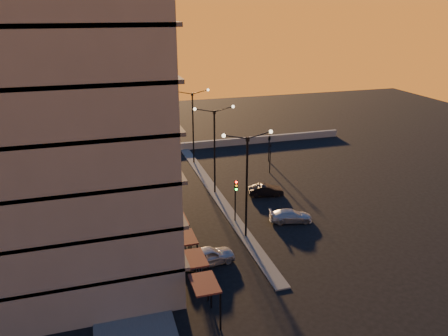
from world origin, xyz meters
The scene contains 14 objects.
ground centered at (0.00, 0.00, 0.00)m, with size 120.00×120.00×0.00m, color black.
sidewalk_west centered at (-10.50, 4.00, 0.06)m, with size 5.00×40.00×0.12m, color #4E4D4B.
median centered at (0.00, 10.00, 0.06)m, with size 1.20×36.00×0.12m, color #4E4D4B.
parapet centered at (2.00, 26.00, 0.50)m, with size 44.00×0.50×1.00m, color slate.
building centered at (-14.00, 0.03, 11.91)m, with size 14.35×17.08×25.00m.
streetlamp_near centered at (0.00, 0.00, 5.59)m, with size 4.32×0.32×9.51m.
streetlamp_mid centered at (0.00, 10.00, 5.59)m, with size 4.32×0.32×9.51m.
streetlamp_far centered at (0.00, 20.00, 5.59)m, with size 4.32×0.32×9.51m.
traffic_light_main centered at (0.00, 2.87, 2.89)m, with size 0.28×0.44×4.25m.
signal_east_a centered at (8.00, 14.00, 1.93)m, with size 0.13×0.16×3.60m.
signal_east_b centered at (9.50, 18.00, 3.10)m, with size 0.42×1.99×3.60m.
car_hatchback centered at (-4.20, -3.19, 0.72)m, with size 1.69×4.20×1.43m, color #ACAEB4.
car_sedan centered at (5.00, 7.83, 0.61)m, with size 1.29×3.70×1.22m, color black.
car_wagon centered at (4.99, 1.55, 0.58)m, with size 1.63×4.00×1.16m, color #B1B6BA.
Camera 1 is at (-11.53, -31.71, 18.85)m, focal length 35.00 mm.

